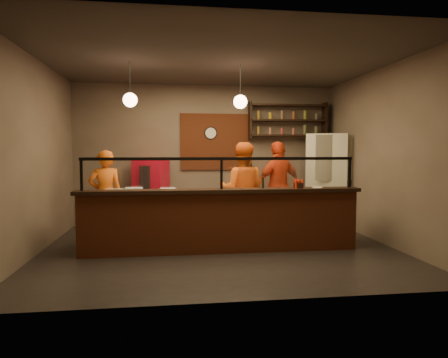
{
  "coord_description": "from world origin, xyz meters",
  "views": [
    {
      "loc": [
        -0.83,
        -6.79,
        1.68
      ],
      "look_at": [
        0.12,
        0.3,
        1.18
      ],
      "focal_mm": 32.0,
      "sensor_mm": 36.0,
      "label": 1
    }
  ],
  "objects": [
    {
      "name": "wall_shelving",
      "position": [
        1.9,
        2.32,
        2.4
      ],
      "size": [
        1.84,
        0.28,
        0.85
      ],
      "color": "black",
      "rests_on": "wall_back"
    },
    {
      "name": "sneeze_guard",
      "position": [
        0.0,
        -0.3,
        1.37
      ],
      "size": [
        4.5,
        0.05,
        0.52
      ],
      "color": "white",
      "rests_on": "counter_ledge"
    },
    {
      "name": "prep_tub_a",
      "position": [
        -1.47,
        0.27,
        0.97
      ],
      "size": [
        0.32,
        0.27,
        0.15
      ],
      "primitive_type": "cube",
      "rotation": [
        0.0,
        0.0,
        0.11
      ],
      "color": "silver",
      "rests_on": "worktop"
    },
    {
      "name": "counter_ledge",
      "position": [
        0.0,
        -0.3,
        1.03
      ],
      "size": [
        4.7,
        0.37,
        0.06
      ],
      "primitive_type": "cube",
      "color": "black",
      "rests_on": "service_counter"
    },
    {
      "name": "pepper_mill",
      "position": [
        0.71,
        -0.24,
        1.15
      ],
      "size": [
        0.05,
        0.05,
        0.18
      ],
      "primitive_type": "cylinder",
      "rotation": [
        0.0,
        0.0,
        0.19
      ],
      "color": "black",
      "rests_on": "counter_ledge"
    },
    {
      "name": "cook_mid",
      "position": [
        0.55,
        0.84,
        0.93
      ],
      "size": [
        1.04,
        0.89,
        1.86
      ],
      "primitive_type": "imported",
      "rotation": [
        0.0,
        0.0,
        2.92
      ],
      "color": "#DE5A14",
      "rests_on": "floor"
    },
    {
      "name": "pendant_left",
      "position": [
        -1.5,
        0.2,
        2.55
      ],
      "size": [
        0.24,
        0.24,
        0.77
      ],
      "color": "black",
      "rests_on": "ceiling"
    },
    {
      "name": "wall_left",
      "position": [
        -3.0,
        0.0,
        1.6
      ],
      "size": [
        0.0,
        5.0,
        5.0
      ],
      "primitive_type": "plane",
      "rotation": [
        1.57,
        0.0,
        1.57
      ],
      "color": "#6E5F50",
      "rests_on": "floor"
    },
    {
      "name": "prep_tub_b",
      "position": [
        -0.88,
        0.26,
        0.97
      ],
      "size": [
        0.29,
        0.25,
        0.13
      ],
      "primitive_type": "cube",
      "rotation": [
        0.0,
        0.0,
        0.13
      ],
      "color": "white",
      "rests_on": "worktop"
    },
    {
      "name": "wall_front",
      "position": [
        0.0,
        -2.5,
        1.6
      ],
      "size": [
        6.0,
        0.0,
        6.0
      ],
      "primitive_type": "plane",
      "rotation": [
        -1.57,
        0.0,
        0.0
      ],
      "color": "#6E5F50",
      "rests_on": "floor"
    },
    {
      "name": "worktop",
      "position": [
        0.0,
        0.2,
        0.88
      ],
      "size": [
        4.6,
        0.75,
        0.05
      ],
      "primitive_type": "cube",
      "color": "silver",
      "rests_on": "worktop_cabinet"
    },
    {
      "name": "service_counter",
      "position": [
        0.0,
        -0.3,
        0.5
      ],
      "size": [
        4.6,
        0.25,
        1.0
      ],
      "primitive_type": "cube",
      "color": "brown",
      "rests_on": "floor"
    },
    {
      "name": "pizza_dough",
      "position": [
        0.56,
        0.33,
        0.91
      ],
      "size": [
        0.71,
        0.71,
        0.01
      ],
      "primitive_type": "cylinder",
      "rotation": [
        0.0,
        0.0,
        0.36
      ],
      "color": "beige",
      "rests_on": "worktop"
    },
    {
      "name": "cook_right",
      "position": [
        1.44,
        1.4,
        0.95
      ],
      "size": [
        1.2,
        0.81,
        1.89
      ],
      "primitive_type": "imported",
      "rotation": [
        0.0,
        0.0,
        3.49
      ],
      "color": "red",
      "rests_on": "floor"
    },
    {
      "name": "worktop_cabinet",
      "position": [
        0.0,
        0.2,
        0.42
      ],
      "size": [
        4.6,
        0.75,
        0.85
      ],
      "primitive_type": "cube",
      "color": "gray",
      "rests_on": "floor"
    },
    {
      "name": "brick_patch",
      "position": [
        0.2,
        2.47,
        1.9
      ],
      "size": [
        1.6,
        0.04,
        1.3
      ],
      "primitive_type": "cube",
      "color": "brown",
      "rests_on": "wall_back"
    },
    {
      "name": "cook_left",
      "position": [
        -2.05,
        0.91,
        0.85
      ],
      "size": [
        0.69,
        0.51,
        1.7
      ],
      "primitive_type": "imported",
      "rotation": [
        0.0,
        0.0,
        3.33
      ],
      "color": "#DC5E14",
      "rests_on": "floor"
    },
    {
      "name": "fridge",
      "position": [
        2.6,
        1.66,
        1.03
      ],
      "size": [
        1.1,
        1.07,
        2.06
      ],
      "primitive_type": "cube",
      "rotation": [
        0.0,
        0.0,
        -0.41
      ],
      "color": "beige",
      "rests_on": "floor"
    },
    {
      "name": "wall_clock",
      "position": [
        0.1,
        2.46,
        2.1
      ],
      "size": [
        0.3,
        0.04,
        0.3
      ],
      "primitive_type": "cylinder",
      "rotation": [
        1.57,
        0.0,
        0.0
      ],
      "color": "black",
      "rests_on": "wall_back"
    },
    {
      "name": "small_plate",
      "position": [
        1.65,
        -0.3,
        1.07
      ],
      "size": [
        0.18,
        0.18,
        0.01
      ],
      "primitive_type": "cylinder",
      "rotation": [
        0.0,
        0.0,
        0.06
      ],
      "color": "silver",
      "rests_on": "counter_ledge"
    },
    {
      "name": "prep_tub_c",
      "position": [
        -1.77,
        0.01,
        0.97
      ],
      "size": [
        0.31,
        0.25,
        0.15
      ],
      "primitive_type": "cube",
      "rotation": [
        0.0,
        0.0,
        0.04
      ],
      "color": "silver",
      "rests_on": "worktop"
    },
    {
      "name": "rolling_pin",
      "position": [
        -1.07,
        0.21,
        0.93
      ],
      "size": [
        0.34,
        0.14,
        0.06
      ],
      "primitive_type": "cylinder",
      "rotation": [
        0.0,
        1.57,
        0.24
      ],
      "color": "yellow",
      "rests_on": "worktop"
    },
    {
      "name": "condiment_caddy",
      "position": [
        1.31,
        -0.31,
        1.11
      ],
      "size": [
        0.19,
        0.17,
        0.09
      ],
      "primitive_type": "cube",
      "rotation": [
        0.0,
        0.0,
        -0.27
      ],
      "color": "black",
      "rests_on": "counter_ledge"
    },
    {
      "name": "ceiling",
      "position": [
        0.0,
        0.0,
        3.2
      ],
      "size": [
        6.0,
        6.0,
        0.0
      ],
      "primitive_type": "plane",
      "rotation": [
        3.14,
        0.0,
        0.0
      ],
      "color": "#3D362F",
      "rests_on": "wall_back"
    },
    {
      "name": "floor",
      "position": [
        0.0,
        0.0,
        0.0
      ],
      "size": [
        6.0,
        6.0,
        0.0
      ],
      "primitive_type": "plane",
      "color": "black",
      "rests_on": "ground"
    },
    {
      "name": "red_cooler",
      "position": [
        -1.26,
        2.15,
        0.77
      ],
      "size": [
        0.82,
        0.79,
        1.54
      ],
      "primitive_type": "cube",
      "rotation": [
        0.0,
        0.0,
        -0.33
      ],
      "color": "#B10B23",
      "rests_on": "floor"
    },
    {
      "name": "wall_right",
      "position": [
        3.0,
        0.0,
        1.6
      ],
      "size": [
        0.0,
        5.0,
        5.0
      ],
      "primitive_type": "plane",
      "rotation": [
        1.57,
        0.0,
        -1.57
      ],
      "color": "#6E5F50",
      "rests_on": "floor"
    },
    {
      "name": "pendant_right",
      "position": [
        0.4,
        0.2,
        2.55
      ],
      "size": [
        0.24,
        0.24,
        0.77
      ],
      "color": "black",
      "rests_on": "ceiling"
    },
    {
      "name": "wall_back",
      "position": [
        0.0,
        2.5,
        1.6
      ],
      "size": [
        6.0,
        0.0,
        6.0
      ],
      "primitive_type": "plane",
      "rotation": [
        1.57,
        0.0,
        0.0
      ],
      "color": "#6E5F50",
      "rests_on": "floor"
    }
  ]
}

